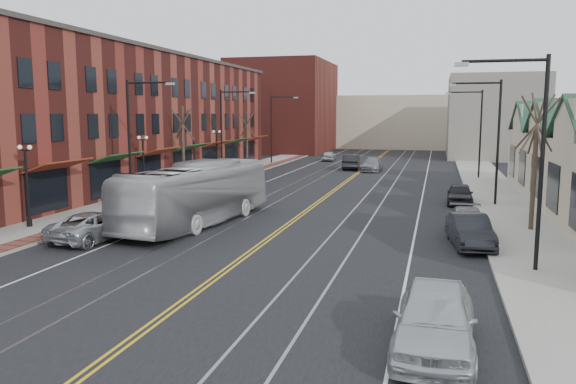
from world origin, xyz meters
The scene contains 30 objects.
ground centered at (0.00, 0.00, 0.00)m, with size 160.00×160.00×0.00m, color black.
sidewalk_left centered at (-12.00, 20.00, 0.07)m, with size 4.00×120.00×0.15m, color gray.
sidewalk_right centered at (12.00, 20.00, 0.07)m, with size 4.00×120.00×0.15m, color gray.
building_left centered at (-19.00, 27.00, 5.50)m, with size 10.00×50.00×11.00m, color maroon.
backdrop_left centered at (-16.00, 70.00, 7.00)m, with size 14.00×18.00×14.00m, color maroon.
backdrop_mid centered at (0.00, 85.00, 4.50)m, with size 22.00×14.00×9.00m, color #BAA98F.
backdrop_right centered at (15.00, 65.00, 5.50)m, with size 12.00×16.00×11.00m, color slate.
streetlight_l_1 centered at (-11.05, 16.00, 5.03)m, with size 3.33×0.25×8.00m.
streetlight_l_2 centered at (-11.05, 32.00, 5.03)m, with size 3.33×0.25×8.00m.
streetlight_l_3 centered at (-11.05, 48.00, 5.03)m, with size 3.33×0.25×8.00m.
streetlight_r_0 centered at (11.05, 6.00, 5.03)m, with size 3.33×0.25×8.00m.
streetlight_r_1 centered at (11.05, 22.00, 5.03)m, with size 3.33×0.25×8.00m.
streetlight_r_2 centered at (11.05, 38.00, 5.03)m, with size 3.33×0.25×8.00m.
lamppost_l_1 centered at (-12.80, 8.00, 2.20)m, with size 0.84×0.28×4.27m.
lamppost_l_2 centered at (-12.80, 20.00, 2.20)m, with size 0.84×0.28×4.27m.
lamppost_l_3 centered at (-12.80, 34.00, 2.20)m, with size 0.84×0.28×4.27m.
tree_left_near centered at (-12.50, 26.00, 3.51)m, with size 1.78×1.37×6.48m.
tree_left_far centered at (-12.50, 42.00, 3.28)m, with size 1.66×1.28×6.02m.
tree_right_mid centered at (12.50, 14.00, 3.75)m, with size 1.90×1.46×6.93m.
manhole_far centered at (-11.20, 8.00, 0.16)m, with size 0.60×0.60×0.02m, color #592D19.
traffic_signal centered at (-10.60, 24.00, 2.35)m, with size 0.18×0.15×3.80m.
transit_bus centered at (-4.79, 11.42, 1.69)m, with size 2.84×12.16×3.39m, color #B4B4B6.
parked_suv centered at (-7.94, 6.67, 0.70)m, with size 2.31×5.01×1.39m, color #A1A3A8.
parked_car_a centered at (7.83, -2.21, 0.85)m, with size 2.01×4.99×1.70m, color #B6BABD.
parked_car_b centered at (9.30, 9.82, 0.74)m, with size 1.56×4.47×1.47m, color black.
parked_car_c centered at (9.30, 12.34, 0.67)m, with size 1.87×4.59×1.33m, color slate.
parked_car_d centered at (9.30, 22.32, 0.69)m, with size 1.64×4.08×1.39m, color black.
distant_car_left centered at (-1.26, 44.06, 0.80)m, with size 1.69×4.84×1.60m, color black.
distant_car_right centered at (1.15, 42.52, 0.69)m, with size 1.94×4.76×1.38m, color slate.
distant_car_far centered at (-5.62, 54.05, 0.65)m, with size 1.53×3.79×1.29m, color #A8A9AF.
Camera 1 is at (7.75, -16.40, 6.03)m, focal length 35.00 mm.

